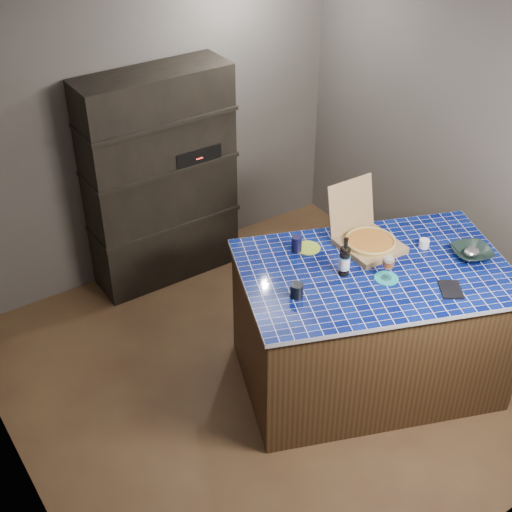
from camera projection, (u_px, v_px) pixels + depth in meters
room at (269, 228)px, 4.47m from camera, size 3.50×3.50×3.50m
shelving_unit at (161, 179)px, 5.72m from camera, size 1.20×0.41×1.80m
kitchen_island at (369, 325)px, 4.89m from camera, size 2.02×1.66×0.96m
pizza_box at (368, 239)px, 4.80m from camera, size 0.38×0.46×0.41m
mead_bottle at (345, 260)px, 4.51m from camera, size 0.07×0.07×0.27m
teal_trivet at (386, 278)px, 4.53m from camera, size 0.15×0.15×0.01m
wine_glass at (388, 262)px, 4.46m from camera, size 0.08×0.08×0.18m
tumbler at (297, 291)px, 4.35m from camera, size 0.08×0.08×0.09m
dvd_case at (451, 289)px, 4.42m from camera, size 0.21×0.22×0.01m
bowl at (472, 253)px, 4.71m from camera, size 0.33×0.33×0.06m
foil_contents at (472, 252)px, 4.71m from camera, size 0.12×0.10×0.05m
white_jar at (424, 243)px, 4.81m from camera, size 0.07×0.07×0.06m
navy_cup at (297, 244)px, 4.76m from camera, size 0.07×0.07×0.11m
green_trivet at (308, 248)px, 4.81m from camera, size 0.17×0.17×0.01m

